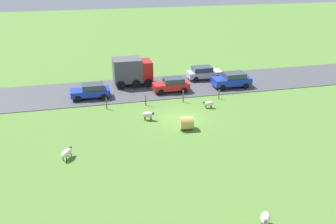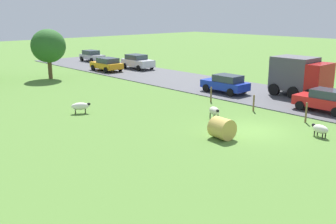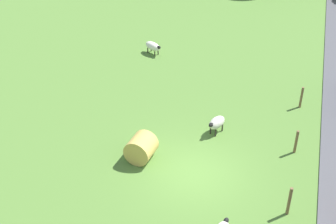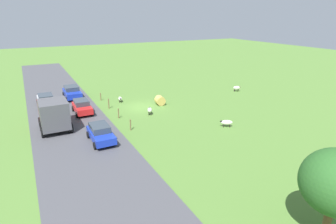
{
  "view_description": "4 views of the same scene",
  "coord_description": "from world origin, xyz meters",
  "px_view_note": "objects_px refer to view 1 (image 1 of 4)",
  "views": [
    {
      "loc": [
        -30.56,
        8.79,
        13.84
      ],
      "look_at": [
        -2.29,
        1.86,
        1.69
      ],
      "focal_mm": 39.94,
      "sensor_mm": 36.0,
      "label": 1
    },
    {
      "loc": [
        -18.38,
        -12.58,
        6.74
      ],
      "look_at": [
        -4.62,
        2.26,
        1.5
      ],
      "focal_mm": 41.75,
      "sensor_mm": 36.0,
      "label": 2
    },
    {
      "loc": [
        3.18,
        -14.34,
        12.57
      ],
      "look_at": [
        -1.8,
        2.04,
        1.44
      ],
      "focal_mm": 49.17,
      "sensor_mm": 36.0,
      "label": 3
    },
    {
      "loc": [
        12.47,
        31.5,
        11.05
      ],
      "look_at": [
        -0.92,
        5.52,
        0.87
      ],
      "focal_mm": 30.01,
      "sensor_mm": 36.0,
      "label": 4
    }
  ],
  "objects_px": {
    "sheep_2": "(208,104)",
    "sheep_3": "(265,218)",
    "car_4": "(204,73)",
    "truck_0": "(132,71)",
    "car_0": "(232,80)",
    "hay_bale_0": "(186,123)",
    "car_2": "(91,91)",
    "car_5": "(172,85)",
    "sheep_1": "(67,153)",
    "sheep_0": "(148,115)"
  },
  "relations": [
    {
      "from": "hay_bale_0",
      "to": "car_0",
      "type": "relative_size",
      "value": 0.27
    },
    {
      "from": "truck_0",
      "to": "car_0",
      "type": "relative_size",
      "value": 1.01
    },
    {
      "from": "hay_bale_0",
      "to": "car_2",
      "type": "distance_m",
      "value": 12.26
    },
    {
      "from": "car_5",
      "to": "car_0",
      "type": "bearing_deg",
      "value": -90.38
    },
    {
      "from": "sheep_2",
      "to": "car_4",
      "type": "height_order",
      "value": "car_4"
    },
    {
      "from": "sheep_0",
      "to": "truck_0",
      "type": "xyz_separation_m",
      "value": [
        10.32,
        -0.15,
        1.2
      ]
    },
    {
      "from": "sheep_1",
      "to": "car_2",
      "type": "xyz_separation_m",
      "value": [
        12.46,
        -2.44,
        0.36
      ]
    },
    {
      "from": "car_5",
      "to": "sheep_2",
      "type": "bearing_deg",
      "value": -156.37
    },
    {
      "from": "car_0",
      "to": "car_4",
      "type": "relative_size",
      "value": 1.03
    },
    {
      "from": "sheep_0",
      "to": "car_4",
      "type": "bearing_deg",
      "value": -40.41
    },
    {
      "from": "hay_bale_0",
      "to": "car_0",
      "type": "distance_m",
      "value": 12.59
    },
    {
      "from": "truck_0",
      "to": "car_0",
      "type": "bearing_deg",
      "value": -107.62
    },
    {
      "from": "hay_bale_0",
      "to": "car_2",
      "type": "xyz_separation_m",
      "value": [
        9.64,
        7.57,
        0.27
      ]
    },
    {
      "from": "sheep_0",
      "to": "car_5",
      "type": "distance_m",
      "value": 7.98
    },
    {
      "from": "sheep_2",
      "to": "sheep_3",
      "type": "height_order",
      "value": "sheep_3"
    },
    {
      "from": "sheep_1",
      "to": "car_4",
      "type": "distance_m",
      "value": 22.6
    },
    {
      "from": "sheep_1",
      "to": "car_5",
      "type": "distance_m",
      "value": 16.68
    },
    {
      "from": "sheep_2",
      "to": "car_0",
      "type": "xyz_separation_m",
      "value": [
        5.36,
        -4.7,
        0.46
      ]
    },
    {
      "from": "sheep_2",
      "to": "car_2",
      "type": "distance_m",
      "value": 12.34
    },
    {
      "from": "car_0",
      "to": "sheep_1",
      "type": "bearing_deg",
      "value": 124.19
    },
    {
      "from": "sheep_3",
      "to": "car_2",
      "type": "height_order",
      "value": "car_2"
    },
    {
      "from": "car_4",
      "to": "car_5",
      "type": "relative_size",
      "value": 1.06
    },
    {
      "from": "car_0",
      "to": "car_2",
      "type": "bearing_deg",
      "value": 89.66
    },
    {
      "from": "sheep_2",
      "to": "truck_0",
      "type": "bearing_deg",
      "value": 35.07
    },
    {
      "from": "sheep_1",
      "to": "car_4",
      "type": "bearing_deg",
      "value": -45.18
    },
    {
      "from": "sheep_0",
      "to": "sheep_3",
      "type": "xyz_separation_m",
      "value": [
        -15.87,
        -3.5,
        0.01
      ]
    },
    {
      "from": "truck_0",
      "to": "car_4",
      "type": "distance_m",
      "value": 8.77
    },
    {
      "from": "truck_0",
      "to": "car_2",
      "type": "relative_size",
      "value": 1.08
    },
    {
      "from": "truck_0",
      "to": "car_0",
      "type": "distance_m",
      "value": 11.46
    },
    {
      "from": "sheep_3",
      "to": "truck_0",
      "type": "relative_size",
      "value": 0.26
    },
    {
      "from": "sheep_2",
      "to": "sheep_3",
      "type": "relative_size",
      "value": 0.99
    },
    {
      "from": "sheep_3",
      "to": "truck_0",
      "type": "height_order",
      "value": "truck_0"
    },
    {
      "from": "sheep_3",
      "to": "car_4",
      "type": "xyz_separation_m",
      "value": [
        26.3,
        -5.38,
        0.3
      ]
    },
    {
      "from": "sheep_0",
      "to": "sheep_2",
      "type": "relative_size",
      "value": 1.06
    },
    {
      "from": "sheep_2",
      "to": "car_2",
      "type": "height_order",
      "value": "car_2"
    },
    {
      "from": "truck_0",
      "to": "car_4",
      "type": "bearing_deg",
      "value": -89.29
    },
    {
      "from": "hay_bale_0",
      "to": "sheep_0",
      "type": "bearing_deg",
      "value": 46.69
    },
    {
      "from": "sheep_0",
      "to": "car_5",
      "type": "relative_size",
      "value": 0.3
    },
    {
      "from": "sheep_2",
      "to": "car_0",
      "type": "height_order",
      "value": "car_0"
    },
    {
      "from": "sheep_3",
      "to": "hay_bale_0",
      "type": "distance_m",
      "value": 13.2
    },
    {
      "from": "sheep_0",
      "to": "sheep_1",
      "type": "xyz_separation_m",
      "value": [
        -5.51,
        7.16,
        -0.05
      ]
    },
    {
      "from": "car_2",
      "to": "car_5",
      "type": "xyz_separation_m",
      "value": [
        -0.05,
        -8.7,
        0.01
      ]
    },
    {
      "from": "sheep_1",
      "to": "truck_0",
      "type": "bearing_deg",
      "value": -24.79
    },
    {
      "from": "hay_bale_0",
      "to": "car_4",
      "type": "xyz_separation_m",
      "value": [
        13.11,
        -6.03,
        0.28
      ]
    },
    {
      "from": "sheep_0",
      "to": "hay_bale_0",
      "type": "bearing_deg",
      "value": -133.31
    },
    {
      "from": "sheep_2",
      "to": "car_5",
      "type": "xyz_separation_m",
      "value": [
        5.4,
        2.36,
        0.41
      ]
    },
    {
      "from": "car_2",
      "to": "car_4",
      "type": "height_order",
      "value": "car_4"
    },
    {
      "from": "sheep_0",
      "to": "car_2",
      "type": "xyz_separation_m",
      "value": [
        6.95,
        4.72,
        0.3
      ]
    },
    {
      "from": "sheep_3",
      "to": "sheep_1",
      "type": "bearing_deg",
      "value": 45.8
    },
    {
      "from": "truck_0",
      "to": "car_2",
      "type": "height_order",
      "value": "truck_0"
    }
  ]
}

